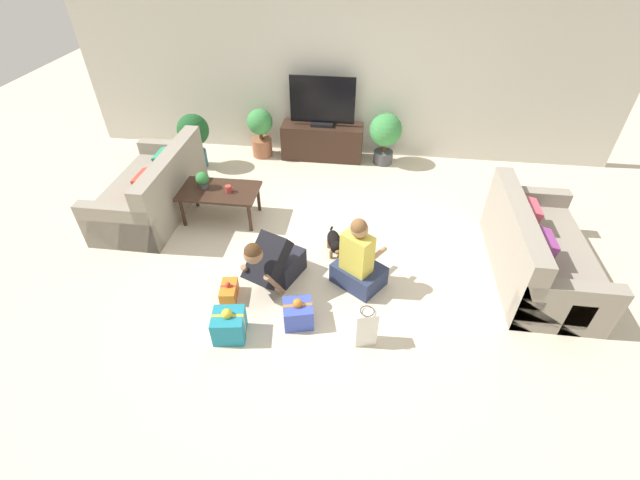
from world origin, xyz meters
The scene contains 19 objects.
ground_plane centered at (0.00, 0.00, 0.00)m, with size 16.00×16.00×0.00m, color beige.
wall_back centered at (0.00, 2.63, 1.30)m, with size 8.40×0.06×2.60m.
sofa_left centered at (-2.38, 0.57, 0.30)m, with size 0.93×1.81×0.85m.
sofa_right centered at (2.38, -0.10, 0.30)m, with size 0.93×1.81×0.85m.
coffee_table centered at (-1.43, 0.50, 0.39)m, with size 1.01×0.58×0.44m.
tv_console centered at (-0.32, 2.36, 0.28)m, with size 1.29×0.40×0.56m.
tv centered at (-0.32, 2.36, 0.91)m, with size 1.00×0.20×0.76m.
potted_plant_back_right centered at (0.67, 2.31, 0.50)m, with size 0.50×0.50×0.81m.
potted_plant_back_left centered at (-1.32, 2.31, 0.45)m, with size 0.40×0.40×0.79m.
potted_plant_corner_left centered at (-2.24, 1.82, 0.54)m, with size 0.48×0.48×0.85m.
person_kneeling centered at (-0.47, -0.69, 0.35)m, with size 0.59×0.85×0.80m.
person_sitting centered at (0.43, -0.53, 0.32)m, with size 0.66×0.63×0.90m.
dog centered at (0.13, -0.09, 0.20)m, with size 0.24×0.50×0.31m.
gift_box_a centered at (-0.76, -1.41, 0.15)m, with size 0.34×0.33×0.36m.
gift_box_b centered at (-0.13, -1.16, 0.13)m, with size 0.35×0.34×0.32m.
gift_box_c centered at (-0.92, -0.91, 0.08)m, with size 0.20×0.31×0.21m.
gift_bag_a centered at (0.55, -1.32, 0.21)m, with size 0.23×0.17×0.44m.
mug centered at (-1.29, 0.47, 0.48)m, with size 0.12×0.08×0.09m.
tabletop_plant centered at (-1.64, 0.53, 0.56)m, with size 0.17×0.17×0.22m.
Camera 1 is at (0.46, -3.98, 3.38)m, focal length 24.00 mm.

